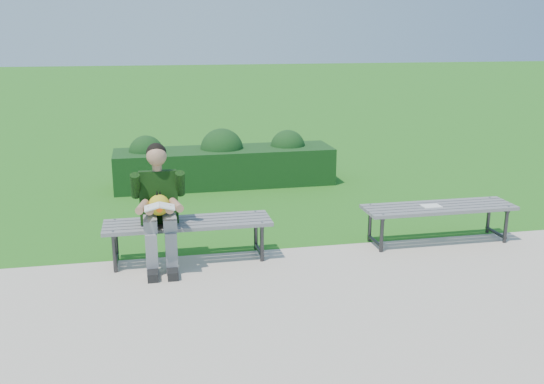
{
  "coord_description": "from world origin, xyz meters",
  "views": [
    {
      "loc": [
        -1.5,
        -6.45,
        2.47
      ],
      "look_at": [
        -0.19,
        -0.1,
        0.73
      ],
      "focal_mm": 40.0,
      "sensor_mm": 36.0,
      "label": 1
    }
  ],
  "objects_px": {
    "bench_right": "(439,210)",
    "paper_sheet": "(431,206)",
    "hedge": "(224,162)",
    "bench_left": "(188,226)",
    "seated_boy": "(159,203)"
  },
  "relations": [
    {
      "from": "bench_left",
      "to": "bench_right",
      "type": "bearing_deg",
      "value": 0.13
    },
    {
      "from": "bench_left",
      "to": "bench_right",
      "type": "height_order",
      "value": "same"
    },
    {
      "from": "hedge",
      "to": "bench_left",
      "type": "relative_size",
      "value": 1.98
    },
    {
      "from": "bench_right",
      "to": "paper_sheet",
      "type": "relative_size",
      "value": 8.11
    },
    {
      "from": "bench_left",
      "to": "seated_boy",
      "type": "xyz_separation_m",
      "value": [
        -0.3,
        -0.09,
        0.3
      ]
    },
    {
      "from": "bench_left",
      "to": "paper_sheet",
      "type": "xyz_separation_m",
      "value": [
        2.85,
        0.01,
        0.06
      ]
    },
    {
      "from": "paper_sheet",
      "to": "bench_right",
      "type": "bearing_deg",
      "value": 0.0
    },
    {
      "from": "hedge",
      "to": "paper_sheet",
      "type": "height_order",
      "value": "hedge"
    },
    {
      "from": "hedge",
      "to": "bench_right",
      "type": "relative_size",
      "value": 1.98
    },
    {
      "from": "seated_boy",
      "to": "hedge",
      "type": "bearing_deg",
      "value": 72.08
    },
    {
      "from": "hedge",
      "to": "seated_boy",
      "type": "relative_size",
      "value": 2.71
    },
    {
      "from": "bench_left",
      "to": "bench_right",
      "type": "xyz_separation_m",
      "value": [
        2.95,
        0.01,
        0.0
      ]
    },
    {
      "from": "bench_left",
      "to": "bench_right",
      "type": "relative_size",
      "value": 1.0
    },
    {
      "from": "paper_sheet",
      "to": "seated_boy",
      "type": "bearing_deg",
      "value": -178.19
    },
    {
      "from": "seated_boy",
      "to": "bench_left",
      "type": "bearing_deg",
      "value": 17.13
    }
  ]
}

